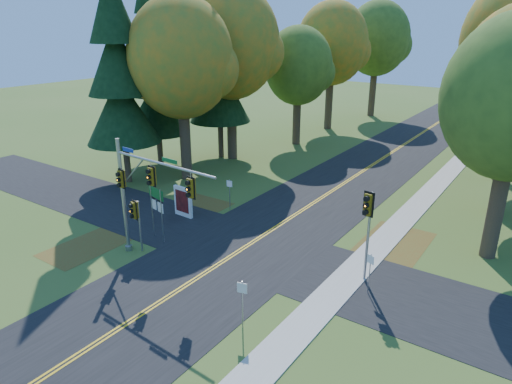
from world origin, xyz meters
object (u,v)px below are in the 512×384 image
Objects in this scene: traffic_mast at (142,188)px; info_kiosk at (183,202)px; east_signal_pole at (368,214)px; route_sign_cluster at (157,203)px.

traffic_mast reaches higher than info_kiosk.
east_signal_pole is at bearing -1.28° from info_kiosk.
traffic_mast is at bearing -43.67° from route_sign_cluster.
east_signal_pole reaches higher than route_sign_cluster.
traffic_mast is at bearing -148.41° from east_signal_pole.
route_sign_cluster is (-1.33, 2.10, -1.83)m from traffic_mast.
east_signal_pole reaches higher than info_kiosk.
route_sign_cluster is 1.60× the size of info_kiosk.
info_kiosk is at bearing -176.20° from east_signal_pole.
info_kiosk is (-2.51, 5.45, -3.11)m from traffic_mast.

